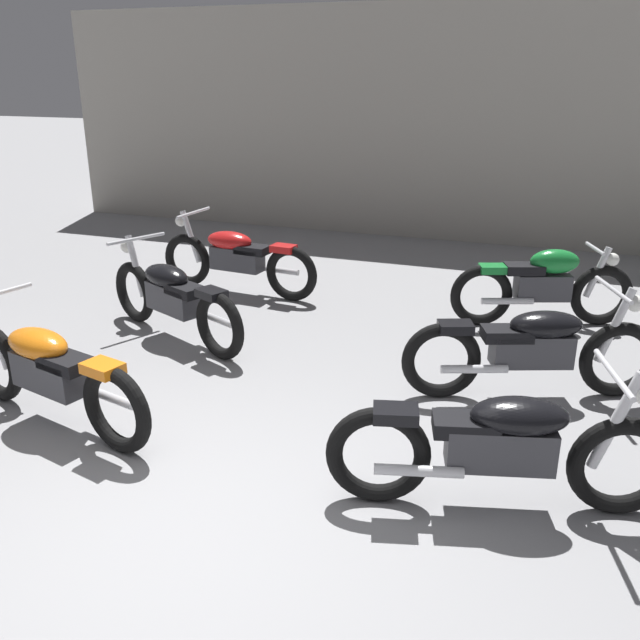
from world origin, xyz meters
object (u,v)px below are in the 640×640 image
motorcycle_left_row_0 (49,370)px  motorcycle_right_row_0 (502,444)px  motorcycle_left_row_1 (173,297)px  motorcycle_left_row_2 (236,257)px  motorcycle_right_row_2 (544,285)px  motorcycle_right_row_1 (533,347)px

motorcycle_left_row_0 → motorcycle_right_row_0: 3.41m
motorcycle_left_row_1 → motorcycle_right_row_0: bearing=-28.0°
motorcycle_left_row_0 → motorcycle_left_row_1: size_ratio=1.05×
motorcycle_left_row_1 → motorcycle_left_row_2: bearing=92.9°
motorcycle_left_row_0 → motorcycle_right_row_0: same height
motorcycle_left_row_0 → motorcycle_left_row_2: 3.51m
motorcycle_left_row_0 → motorcycle_left_row_2: (-0.14, 3.51, 0.00)m
motorcycle_right_row_0 → motorcycle_left_row_2: bearing=135.8°
motorcycle_right_row_2 → motorcycle_left_row_2: bearing=-178.7°
motorcycle_left_row_2 → motorcycle_right_row_2: bearing=1.3°
motorcycle_left_row_2 → motorcycle_right_row_2: 3.62m
motorcycle_left_row_1 → motorcycle_right_row_1: 3.55m
motorcycle_right_row_0 → motorcycle_right_row_1: 1.69m
motorcycle_left_row_2 → motorcycle_right_row_2: size_ratio=1.15×
motorcycle_right_row_2 → motorcycle_left_row_0: bearing=-134.1°
motorcycle_left_row_0 → motorcycle_right_row_2: bearing=45.9°
motorcycle_left_row_1 → motorcycle_right_row_1: (3.55, -0.15, 0.00)m
motorcycle_right_row_2 → motorcycle_right_row_0: bearing=-91.2°
motorcycle_left_row_0 → motorcycle_right_row_2: 5.00m
motorcycle_left_row_0 → motorcycle_right_row_1: (3.49, 1.75, 0.00)m
motorcycle_left_row_1 → motorcycle_left_row_2: 1.61m
motorcycle_left_row_0 → motorcycle_left_row_1: (-0.06, 1.90, 0.00)m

